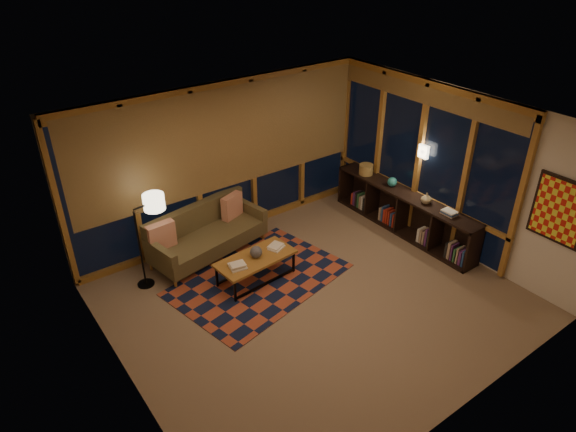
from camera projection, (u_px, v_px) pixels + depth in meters
floor at (314, 300)px, 7.56m from camera, size 5.50×5.00×0.01m
ceiling at (320, 125)px, 6.21m from camera, size 5.50×5.00×0.01m
walls at (317, 221)px, 6.89m from camera, size 5.51×5.01×2.70m
window_wall_back at (226, 162)px, 8.58m from camera, size 5.30×0.16×2.60m
window_wall_right at (418, 159)px, 8.68m from camera, size 0.16×3.70×2.60m
wall_art at (559, 210)px, 6.93m from camera, size 0.06×0.74×0.94m
wall_sconce at (424, 152)px, 8.44m from camera, size 0.12×0.18×0.22m
sofa at (208, 233)px, 8.41m from camera, size 2.07×1.14×0.80m
pillow_left at (161, 235)px, 7.94m from camera, size 0.45×0.18×0.45m
pillow_right at (232, 206)px, 8.78m from camera, size 0.44×0.28×0.42m
area_rug at (259, 279)px, 7.98m from camera, size 2.89×2.21×0.01m
coffee_table at (256, 268)px, 7.90m from camera, size 1.27×0.66×0.41m
book_stack_a at (237, 265)px, 7.55m from camera, size 0.29×0.25×0.08m
book_stack_b at (276, 246)px, 8.00m from camera, size 0.31×0.28×0.05m
ceramic_pot at (256, 252)px, 7.76m from camera, size 0.20×0.20×0.19m
floor_lamp at (139, 245)px, 7.52m from camera, size 0.52×0.38×1.44m
bookshelf at (403, 212)px, 9.07m from camera, size 0.40×3.01×0.75m
basket at (366, 169)px, 9.50m from camera, size 0.26×0.26×0.19m
teal_bowl at (392, 182)px, 9.07m from camera, size 0.19×0.19×0.17m
vase at (427, 198)px, 8.52m from camera, size 0.22×0.22×0.19m
shelf_book_stack at (449, 213)px, 8.22m from camera, size 0.19×0.25×0.07m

